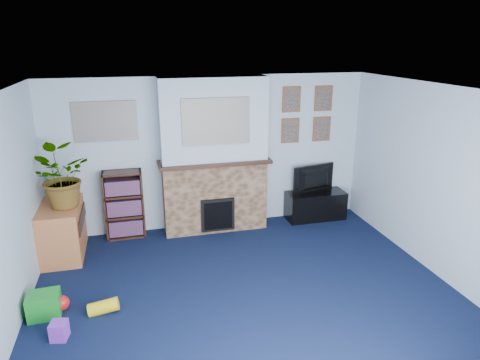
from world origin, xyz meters
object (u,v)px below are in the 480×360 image
object	(u,v)px
television	(316,179)
sideboard	(63,232)
tv_stand	(315,206)
bookshelf	(124,206)

from	to	relation	value
television	sideboard	bearing A→B (deg)	-7.82
tv_stand	television	distance (m)	0.47
tv_stand	sideboard	world-z (taller)	sideboard
tv_stand	television	bearing A→B (deg)	90.00
television	bookshelf	distance (m)	3.12
television	sideboard	xyz separation A→B (m)	(-3.96, -0.34, -0.34)
tv_stand	bookshelf	world-z (taller)	bookshelf
tv_stand	television	world-z (taller)	television
tv_stand	bookshelf	distance (m)	3.13
bookshelf	sideboard	world-z (taller)	bookshelf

